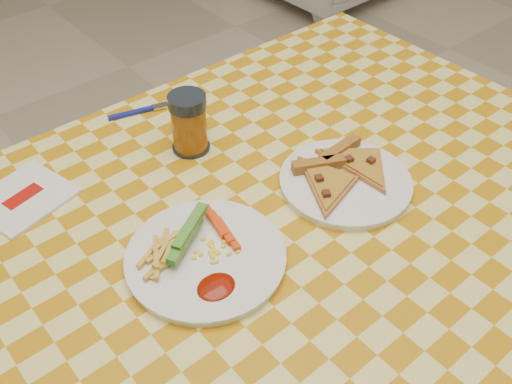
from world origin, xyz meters
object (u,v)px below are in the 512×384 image
table (264,248)px  drink_glass (189,123)px  plate_left (206,259)px  plate_right (345,183)px

table → drink_glass: bearing=86.1°
plate_left → drink_glass: drink_glass is taller
drink_glass → plate_right: bearing=-61.1°
plate_right → drink_glass: drink_glass is taller
plate_left → plate_right: 0.28m
table → drink_glass: 0.26m
plate_left → plate_right: same height
plate_right → drink_glass: (-0.14, 0.25, 0.05)m
table → plate_right: (0.15, -0.03, 0.08)m
table → plate_left: bearing=-173.4°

